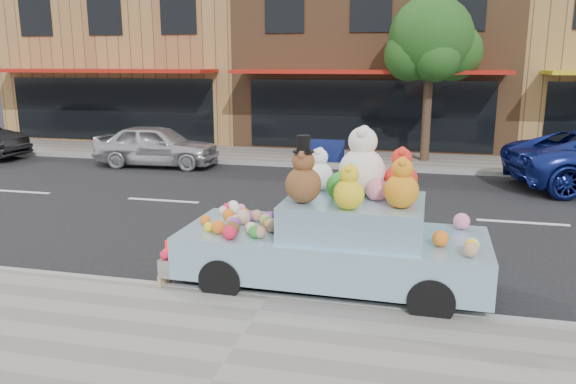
# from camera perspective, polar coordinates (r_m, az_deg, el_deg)

# --- Properties ---
(ground) EXTENTS (120.00, 120.00, 0.00)m
(ground) POSITION_cam_1_polar(r_m,az_deg,el_deg) (12.44, 4.25, -1.93)
(ground) COLOR black
(ground) RESTS_ON ground
(near_sidewalk) EXTENTS (60.00, 3.00, 0.12)m
(near_sidewalk) POSITION_cam_1_polar(r_m,az_deg,el_deg) (6.51, -5.54, -15.94)
(near_sidewalk) COLOR gray
(near_sidewalk) RESTS_ON ground
(far_sidewalk) EXTENTS (60.00, 3.00, 0.12)m
(far_sidewalk) POSITION_cam_1_polar(r_m,az_deg,el_deg) (18.73, 7.52, 3.27)
(far_sidewalk) COLOR gray
(far_sidewalk) RESTS_ON ground
(near_kerb) EXTENTS (60.00, 0.12, 0.13)m
(near_kerb) POSITION_cam_1_polar(r_m,az_deg,el_deg) (7.79, -1.89, -10.75)
(near_kerb) COLOR gray
(near_kerb) RESTS_ON ground
(far_kerb) EXTENTS (60.00, 0.12, 0.13)m
(far_kerb) POSITION_cam_1_polar(r_m,az_deg,el_deg) (17.26, 6.98, 2.47)
(far_kerb) COLOR gray
(far_kerb) RESTS_ON ground
(storefront_left) EXTENTS (10.00, 9.80, 7.30)m
(storefront_left) POSITION_cam_1_polar(r_m,az_deg,el_deg) (26.66, -13.37, 13.66)
(storefront_left) COLOR #9D7542
(storefront_left) RESTS_ON ground
(storefront_mid) EXTENTS (10.00, 9.80, 7.30)m
(storefront_mid) POSITION_cam_1_polar(r_m,az_deg,el_deg) (23.92, 9.25, 13.94)
(storefront_mid) COLOR brown
(storefront_mid) RESTS_ON ground
(street_tree) EXTENTS (3.00, 2.70, 5.22)m
(street_tree) POSITION_cam_1_polar(r_m,az_deg,el_deg) (18.42, 14.36, 14.17)
(street_tree) COLOR #38281C
(street_tree) RESTS_ON ground
(car_silver) EXTENTS (3.93, 1.73, 1.32)m
(car_silver) POSITION_cam_1_polar(r_m,az_deg,el_deg) (18.13, -13.18, 4.63)
(car_silver) COLOR #BCBDC1
(car_silver) RESTS_ON ground
(art_car) EXTENTS (4.51, 1.84, 2.33)m
(art_car) POSITION_cam_1_polar(r_m,az_deg,el_deg) (8.03, 4.86, -4.31)
(art_car) COLOR black
(art_car) RESTS_ON ground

